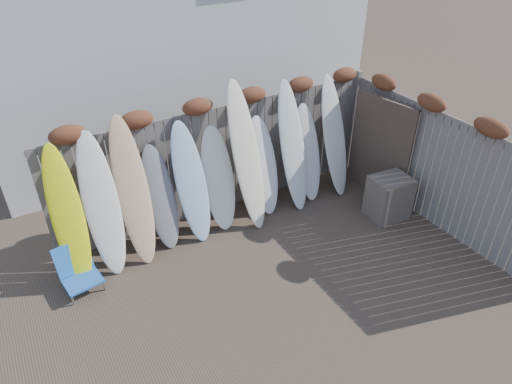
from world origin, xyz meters
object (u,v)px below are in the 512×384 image
lattice_panel (380,148)px  beach_chair (78,269)px  surfboard_0 (68,217)px  wooden_crate (389,197)px

lattice_panel → beach_chair: bearing=167.2°
surfboard_0 → wooden_crate: bearing=-9.2°
lattice_panel → surfboard_0: bearing=163.9°
beach_chair → lattice_panel: lattice_panel is taller
beach_chair → lattice_panel: 5.61m
wooden_crate → surfboard_0: 5.34m
lattice_panel → wooden_crate: bearing=-126.1°
surfboard_0 → lattice_panel: bearing=-1.1°
beach_chair → surfboard_0: surfboard_0 is taller
wooden_crate → surfboard_0: (-5.14, 1.29, 0.66)m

